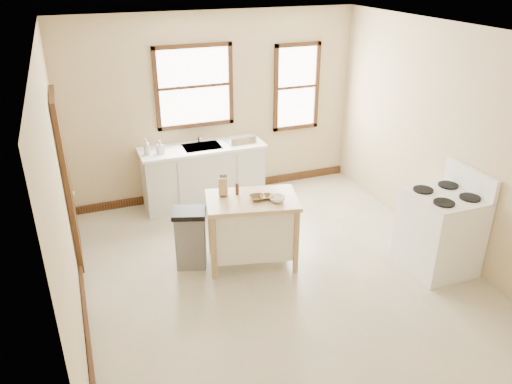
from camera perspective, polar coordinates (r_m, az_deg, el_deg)
floor at (r=6.12m, az=2.47°, el=-9.31°), size 5.00×5.00×0.00m
ceiling at (r=5.07m, az=3.09°, el=17.66°), size 5.00×5.00×0.00m
wall_back at (r=7.67m, az=-4.77°, el=9.59°), size 4.50×0.04×2.80m
wall_left at (r=5.05m, az=-21.38°, el=-0.79°), size 0.04×5.00×2.80m
wall_right at (r=6.62m, az=21.02°, el=5.36°), size 0.04×5.00×2.80m
window_main at (r=7.49m, az=-7.07°, el=11.87°), size 1.17×0.06×1.22m
window_side at (r=8.07m, az=4.65°, el=11.85°), size 0.77×0.06×1.37m
door_left at (r=6.38m, az=-20.81°, el=1.28°), size 0.06×0.90×2.10m
baseboard_back at (r=8.11m, az=-4.37°, el=0.40°), size 4.50×0.04×0.12m
baseboard_left at (r=5.74m, az=-18.93°, el=-12.84°), size 0.04×5.00×0.12m
sink_counter at (r=7.64m, az=-6.03°, el=1.97°), size 1.86×0.62×0.92m
faucet at (r=7.60m, az=-6.59°, el=6.43°), size 0.03×0.03×0.22m
soap_bottle_a at (r=7.24m, az=-12.39°, el=5.07°), size 0.09×0.09×0.23m
soap_bottle_b at (r=7.24m, az=-10.91°, el=5.07°), size 0.12×0.12×0.20m
dish_rack at (r=7.56m, az=-1.76°, el=6.02°), size 0.50×0.44×0.10m
kitchen_island at (r=6.10m, az=-0.46°, el=-4.47°), size 1.20×0.91×0.88m
knife_block at (r=5.95m, az=-3.75°, el=0.53°), size 0.13×0.13×0.20m
pepper_grinder at (r=5.97m, az=-2.16°, el=0.37°), size 0.05×0.05×0.15m
bowl_a at (r=5.86m, az=0.12°, el=-0.68°), size 0.20×0.20×0.05m
bowl_b at (r=5.89m, az=1.22°, el=-0.56°), size 0.16×0.16×0.04m
bowl_c at (r=5.82m, az=2.44°, el=-0.80°), size 0.21×0.21×0.06m
trash_bin at (r=6.12m, az=-7.48°, el=-5.26°), size 0.47×0.43×0.76m
gas_stove at (r=6.33m, az=20.40°, el=-3.16°), size 0.79×0.80×1.25m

